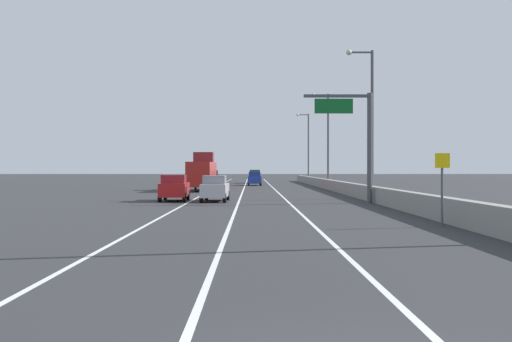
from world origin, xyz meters
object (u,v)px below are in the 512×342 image
object	(u,v)px
overhead_sign_gantry	(359,134)
speed_advisory_sign	(442,184)
car_red_2	(174,188)
car_silver_4	(215,188)
car_black_1	(212,178)
car_blue_3	(255,179)
lamp_post_right_fourth	(307,143)
lamp_post_right_second	(369,114)
car_green_0	(255,177)
box_truck	(202,173)
lamp_post_right_third	(326,134)

from	to	relation	value
overhead_sign_gantry	speed_advisory_sign	xyz separation A→B (m)	(0.44, -15.76, -2.96)
car_red_2	car_silver_4	bearing A→B (deg)	-9.26
car_silver_4	car_red_2	bearing A→B (deg)	170.74
car_black_1	car_red_2	size ratio (longest dim) A/B	0.99
car_black_1	car_blue_3	size ratio (longest dim) A/B	0.92
lamp_post_right_fourth	car_red_2	xyz separation A→B (m)	(-14.88, -54.37, -5.59)
lamp_post_right_second	car_red_2	bearing A→B (deg)	-170.31
lamp_post_right_second	car_black_1	distance (m)	40.04
lamp_post_right_second	car_black_1	world-z (taller)	lamp_post_right_second
car_green_0	car_silver_4	world-z (taller)	car_green_0
car_red_2	lamp_post_right_second	bearing A→B (deg)	9.69
car_green_0	car_blue_3	xyz separation A→B (m)	(-0.13, -11.58, -0.11)
lamp_post_right_fourth	car_silver_4	world-z (taller)	lamp_post_right_fourth
car_black_1	car_silver_4	xyz separation A→B (m)	(2.95, -39.85, -0.10)
overhead_sign_gantry	box_truck	distance (m)	25.40
overhead_sign_gantry	box_truck	xyz separation A→B (m)	(-12.55, 21.90, -2.85)
lamp_post_right_second	car_silver_4	size ratio (longest dim) A/B	2.59
car_silver_4	box_truck	world-z (taller)	box_truck
lamp_post_right_fourth	car_black_1	xyz separation A→B (m)	(-14.85, -15.00, -5.50)
lamp_post_right_second	lamp_post_right_fourth	world-z (taller)	same
lamp_post_right_fourth	lamp_post_right_second	bearing A→B (deg)	-90.21
lamp_post_right_fourth	box_truck	distance (m)	38.35
overhead_sign_gantry	car_red_2	xyz separation A→B (m)	(-12.92, 2.72, -3.78)
overhead_sign_gantry	car_red_2	distance (m)	13.73
car_green_0	box_truck	world-z (taller)	box_truck
overhead_sign_gantry	car_green_0	world-z (taller)	overhead_sign_gantry
overhead_sign_gantry	lamp_post_right_third	size ratio (longest dim) A/B	0.65
car_black_1	box_truck	world-z (taller)	box_truck
lamp_post_right_second	car_red_2	xyz separation A→B (m)	(-14.69, -2.51, -5.59)
speed_advisory_sign	lamp_post_right_third	distance (m)	47.18
speed_advisory_sign	car_red_2	size ratio (longest dim) A/B	0.74
overhead_sign_gantry	speed_advisory_sign	size ratio (longest dim) A/B	2.50
lamp_post_right_second	lamp_post_right_fourth	distance (m)	51.86
overhead_sign_gantry	car_silver_4	size ratio (longest dim) A/B	1.68
lamp_post_right_third	car_blue_3	xyz separation A→B (m)	(-8.73, 8.78, -5.59)
car_black_1	car_red_2	xyz separation A→B (m)	(-0.04, -39.37, -0.09)
overhead_sign_gantry	lamp_post_right_third	xyz separation A→B (m)	(1.82, 31.16, 1.81)
speed_advisory_sign	box_truck	size ratio (longest dim) A/B	0.32
car_silver_4	car_black_1	bearing A→B (deg)	94.24
lamp_post_right_third	car_red_2	distance (m)	32.51
speed_advisory_sign	box_truck	world-z (taller)	box_truck
overhead_sign_gantry	car_red_2	world-z (taller)	overhead_sign_gantry
car_blue_3	car_silver_4	distance (m)	37.83
overhead_sign_gantry	speed_advisory_sign	bearing A→B (deg)	-88.39
lamp_post_right_fourth	car_silver_4	size ratio (longest dim) A/B	2.59
car_blue_3	car_black_1	bearing A→B (deg)	160.21
car_red_2	car_silver_4	size ratio (longest dim) A/B	0.91
speed_advisory_sign	lamp_post_right_second	xyz separation A→B (m)	(1.33, 20.99, 4.77)
car_blue_3	car_green_0	bearing A→B (deg)	89.37
lamp_post_right_fourth	box_truck	xyz separation A→B (m)	(-14.52, -35.19, -4.66)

